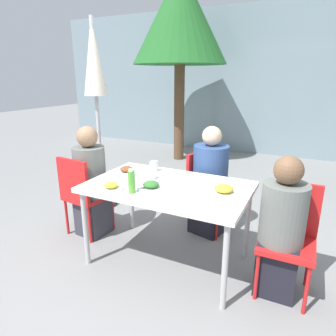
% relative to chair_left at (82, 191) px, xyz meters
% --- Properties ---
extents(ground_plane, '(24.00, 24.00, 0.00)m').
position_rel_chair_left_xyz_m(ground_plane, '(0.99, -0.02, -0.50)').
color(ground_plane, gray).
extents(building_facade, '(10.00, 0.20, 3.00)m').
position_rel_chair_left_xyz_m(building_facade, '(0.99, 4.47, 1.00)').
color(building_facade, gray).
rests_on(building_facade, ground).
extents(dining_table, '(1.37, 0.85, 0.74)m').
position_rel_chair_left_xyz_m(dining_table, '(0.99, -0.02, 0.18)').
color(dining_table, white).
rests_on(dining_table, ground).
extents(chair_left, '(0.44, 0.44, 0.85)m').
position_rel_chair_left_xyz_m(chair_left, '(0.00, 0.00, 0.00)').
color(chair_left, red).
rests_on(chair_left, ground).
extents(person_left, '(0.32, 0.32, 1.16)m').
position_rel_chair_left_xyz_m(person_left, '(0.06, 0.07, 0.05)').
color(person_left, '#383842').
rests_on(person_left, ground).
extents(chair_right, '(0.40, 0.40, 0.85)m').
position_rel_chair_left_xyz_m(chair_right, '(1.98, 0.07, 0.00)').
color(chair_right, red).
rests_on(chair_right, ground).
extents(person_right, '(0.33, 0.33, 1.10)m').
position_rel_chair_left_xyz_m(person_right, '(1.93, -0.01, 0.02)').
color(person_right, black).
rests_on(person_right, ground).
extents(chair_far, '(0.48, 0.48, 0.85)m').
position_rel_chair_left_xyz_m(chair_far, '(1.08, 0.72, 0.00)').
color(chair_far, red).
rests_on(chair_far, ground).
extents(person_far, '(0.39, 0.39, 1.15)m').
position_rel_chair_left_xyz_m(person_far, '(1.14, 0.66, 0.04)').
color(person_far, black).
rests_on(person_far, ground).
extents(closed_umbrella, '(0.36, 0.36, 2.26)m').
position_rel_chair_left_xyz_m(closed_umbrella, '(-0.32, 0.72, 1.14)').
color(closed_umbrella, '#333333').
rests_on(closed_umbrella, ground).
extents(plate_0, '(0.21, 0.21, 0.06)m').
position_rel_chair_left_xyz_m(plate_0, '(0.62, -0.32, 0.26)').
color(plate_0, white).
rests_on(plate_0, dining_table).
extents(plate_1, '(0.23, 0.23, 0.06)m').
position_rel_chair_left_xyz_m(plate_1, '(0.49, 0.10, 0.26)').
color(plate_1, white).
rests_on(plate_1, dining_table).
extents(plate_2, '(0.24, 0.24, 0.07)m').
position_rel_chair_left_xyz_m(plate_2, '(0.91, -0.17, 0.26)').
color(plate_2, white).
rests_on(plate_2, dining_table).
extents(plate_3, '(0.27, 0.27, 0.07)m').
position_rel_chair_left_xyz_m(plate_3, '(1.47, -0.01, 0.27)').
color(plate_3, white).
rests_on(plate_3, dining_table).
extents(bottle, '(0.06, 0.06, 0.20)m').
position_rel_chair_left_xyz_m(bottle, '(0.82, -0.31, 0.33)').
color(bottle, '#51A338').
rests_on(bottle, dining_table).
extents(drinking_cup, '(0.08, 0.08, 0.10)m').
position_rel_chair_left_xyz_m(drinking_cup, '(0.70, 0.26, 0.29)').
color(drinking_cup, silver).
rests_on(drinking_cup, dining_table).
extents(salad_bowl, '(0.15, 0.15, 0.06)m').
position_rel_chair_left_xyz_m(salad_bowl, '(0.75, 0.05, 0.27)').
color(salad_bowl, white).
rests_on(salad_bowl, dining_table).
extents(tree_behind_left, '(1.74, 1.74, 3.45)m').
position_rel_chair_left_xyz_m(tree_behind_left, '(-0.37, 3.22, 2.11)').
color(tree_behind_left, brown).
rests_on(tree_behind_left, ground).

